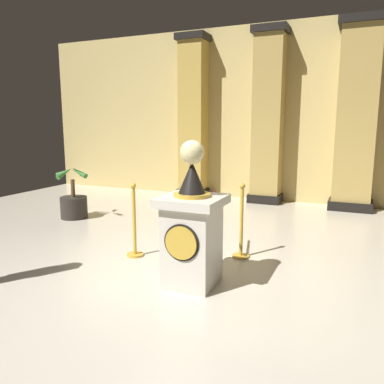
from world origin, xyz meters
TOP-DOWN VIEW (x-y plane):
  - ground_plane at (0.00, 0.00)m, footprint 12.75×12.75m
  - back_wall at (0.00, 5.42)m, footprint 12.75×0.16m
  - pedestal_clock at (0.31, -0.07)m, footprint 0.70×0.70m
  - stanchion_near at (0.57, 1.06)m, footprint 0.24×0.24m
  - stanchion_far at (-0.84, 0.51)m, footprint 0.24×0.24m
  - velvet_rope at (-0.13, 0.78)m, footprint 1.02×1.00m
  - column_left at (-1.90, 5.12)m, footprint 0.75×0.75m
  - column_right at (1.90, 5.12)m, footprint 0.95×0.95m
  - column_centre_rear at (0.00, 5.12)m, footprint 0.79×0.79m
  - potted_palm_left at (-3.16, 1.94)m, footprint 0.75×0.74m

SIDE VIEW (x-z plane):
  - ground_plane at x=0.00m, z-range 0.00..0.00m
  - potted_palm_left at x=-3.16m, z-range -0.23..0.83m
  - stanchion_far at x=-0.84m, z-range -0.16..0.90m
  - stanchion_near at x=0.57m, z-range -0.16..0.91m
  - pedestal_clock at x=0.31m, z-range -0.18..1.52m
  - velvet_rope at x=-0.13m, z-range 0.68..0.90m
  - column_left at x=-1.90m, z-range -0.01..4.00m
  - column_centre_rear at x=0.00m, z-range -0.01..4.00m
  - column_right at x=1.90m, z-range -0.01..4.00m
  - back_wall at x=0.00m, z-range 0.00..4.18m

